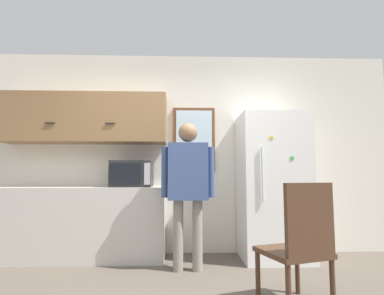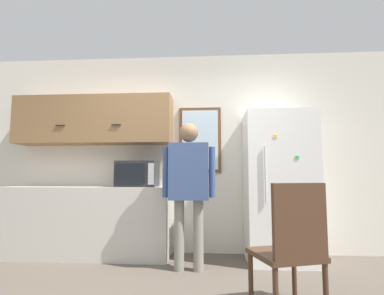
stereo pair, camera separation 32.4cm
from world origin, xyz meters
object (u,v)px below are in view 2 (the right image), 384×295
at_px(microwave, 138,174).
at_px(chair, 292,244).
at_px(refrigerator, 279,186).
at_px(person, 189,180).

bearing_deg(microwave, chair, -43.37).
bearing_deg(refrigerator, chair, -99.29).
height_order(microwave, person, person).
relative_size(refrigerator, chair, 1.86).
height_order(microwave, chair, microwave).
bearing_deg(person, chair, -50.18).
height_order(person, chair, person).
bearing_deg(person, microwave, 146.03).
bearing_deg(person, refrigerator, 20.29).
relative_size(microwave, person, 0.31).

